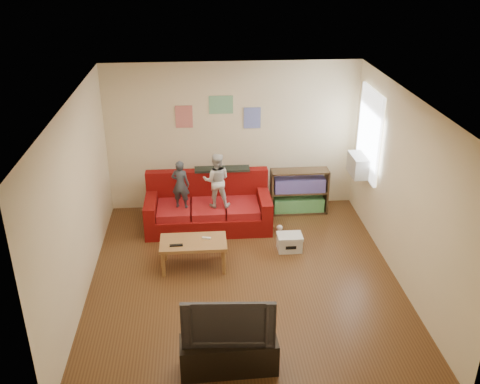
{
  "coord_description": "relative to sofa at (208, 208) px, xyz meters",
  "views": [
    {
      "loc": [
        -0.59,
        -6.58,
        4.52
      ],
      "look_at": [
        0.0,
        0.8,
        1.05
      ],
      "focal_mm": 40.0,
      "sensor_mm": 36.0,
      "label": 1
    }
  ],
  "objects": [
    {
      "name": "artwork_left",
      "position": [
        -0.37,
        0.75,
        1.43
      ],
      "size": [
        0.3,
        0.01,
        0.4
      ],
      "primitive_type": "cube",
      "color": "#D87266",
      "rests_on": "room_shell"
    },
    {
      "name": "room_shell",
      "position": [
        0.48,
        -1.74,
        1.03
      ],
      "size": [
        4.52,
        5.02,
        2.72
      ],
      "color": "brown",
      "rests_on": "ground"
    },
    {
      "name": "game_controller",
      "position": [
        -0.06,
        -1.29,
        0.15
      ],
      "size": [
        0.13,
        0.07,
        0.03
      ],
      "primitive_type": "cube",
      "rotation": [
        0.0,
        0.0,
        -0.28
      ],
      "color": "silver",
      "rests_on": "coffee_table"
    },
    {
      "name": "artwork_right",
      "position": [
        0.83,
        0.75,
        1.38
      ],
      "size": [
        0.3,
        0.01,
        0.38
      ],
      "primitive_type": "cube",
      "color": "#727FCC",
      "rests_on": "room_shell"
    },
    {
      "name": "ac_unit",
      "position": [
        2.58,
        -0.09,
        0.76
      ],
      "size": [
        0.28,
        0.55,
        0.35
      ],
      "primitive_type": "cube",
      "color": "#B7B2A3",
      "rests_on": "window"
    },
    {
      "name": "sofa",
      "position": [
        0.0,
        0.0,
        0.0
      ],
      "size": [
        2.14,
        0.98,
        0.94
      ],
      "color": "maroon",
      "rests_on": "ground"
    },
    {
      "name": "remote",
      "position": [
        -0.51,
        -1.46,
        0.14
      ],
      "size": [
        0.2,
        0.06,
        0.02
      ],
      "primitive_type": "cube",
      "rotation": [
        0.0,
        0.0,
        0.03
      ],
      "color": "black",
      "rests_on": "coffee_table"
    },
    {
      "name": "coffee_table",
      "position": [
        -0.26,
        -1.34,
        0.07
      ],
      "size": [
        1.0,
        0.55,
        0.45
      ],
      "color": "#9F6D3A",
      "rests_on": "ground"
    },
    {
      "name": "window",
      "position": [
        2.7,
        -0.09,
        1.32
      ],
      "size": [
        0.04,
        1.08,
        1.48
      ],
      "primitive_type": "cube",
      "color": "white",
      "rests_on": "room_shell"
    },
    {
      "name": "child_b",
      "position": [
        0.15,
        -0.17,
        0.6
      ],
      "size": [
        0.48,
        0.39,
        0.94
      ],
      "primitive_type": "imported",
      "rotation": [
        0.0,
        0.0,
        3.07
      ],
      "color": "beige",
      "rests_on": "sofa"
    },
    {
      "name": "television",
      "position": [
        0.14,
        -3.55,
        0.4
      ],
      "size": [
        1.05,
        0.2,
        0.6
      ],
      "primitive_type": "imported",
      "rotation": [
        0.0,
        0.0,
        -0.06
      ],
      "color": "black",
      "rests_on": "tv_stand"
    },
    {
      "name": "bookshelf",
      "position": [
        1.66,
        0.36,
        0.05
      ],
      "size": [
        1.04,
        0.31,
        0.83
      ],
      "color": "#46331E",
      "rests_on": "ground"
    },
    {
      "name": "child_a",
      "position": [
        -0.45,
        -0.17,
        0.55
      ],
      "size": [
        0.35,
        0.27,
        0.84
      ],
      "primitive_type": "imported",
      "rotation": [
        0.0,
        0.0,
        2.89
      ],
      "color": "#31363E",
      "rests_on": "sofa"
    },
    {
      "name": "tissue",
      "position": [
        1.22,
        -0.32,
        -0.26
      ],
      "size": [
        0.12,
        0.12,
        0.1
      ],
      "primitive_type": "sphere",
      "rotation": [
        0.0,
        0.0,
        0.19
      ],
      "color": "silver",
      "rests_on": "ground"
    },
    {
      "name": "artwork_center",
      "position": [
        0.28,
        0.75,
        1.63
      ],
      "size": [
        0.42,
        0.01,
        0.32
      ],
      "primitive_type": "cube",
      "color": "#72B27F",
      "rests_on": "room_shell"
    },
    {
      "name": "file_box",
      "position": [
        1.28,
        -0.97,
        -0.18
      ],
      "size": [
        0.4,
        0.3,
        0.27
      ],
      "color": "white",
      "rests_on": "ground"
    },
    {
      "name": "tv_stand",
      "position": [
        0.14,
        -3.55,
        -0.11
      ],
      "size": [
        1.13,
        0.41,
        0.42
      ],
      "primitive_type": "cube",
      "rotation": [
        0.0,
        0.0,
        0.03
      ],
      "color": "black",
      "rests_on": "ground"
    }
  ]
}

